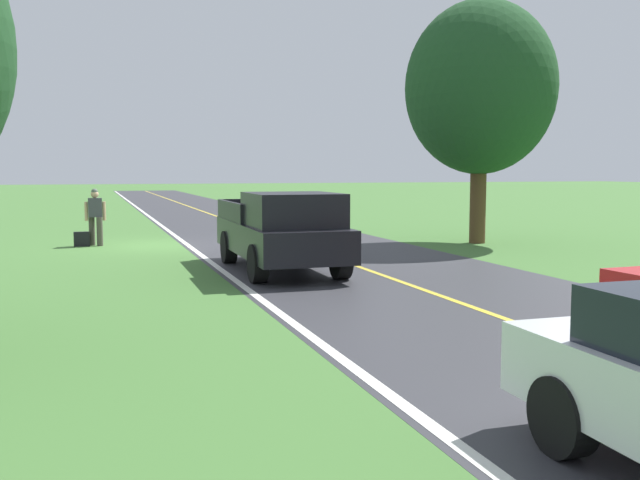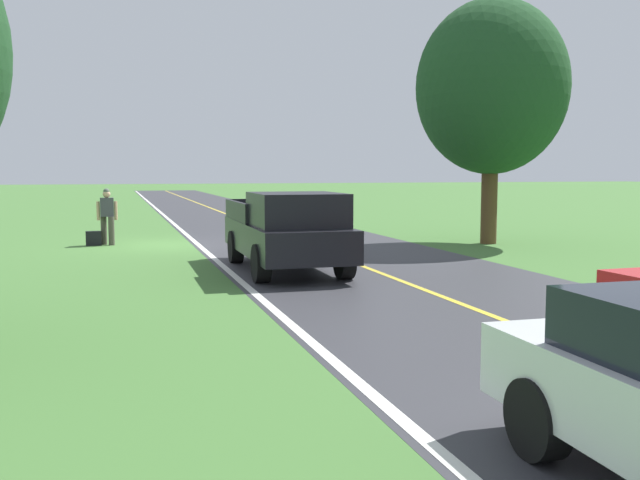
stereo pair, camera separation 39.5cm
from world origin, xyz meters
TOP-DOWN VIEW (x-y plane):
  - ground_plane at (0.00, 0.00)m, footprint 200.00×200.00m
  - road_surface at (-4.12, 0.00)m, footprint 6.80×120.00m
  - lane_edge_line at (-0.90, 0.00)m, footprint 0.16×117.60m
  - lane_centre_line at (-4.12, 0.00)m, footprint 0.14×117.60m
  - hitchhiker_walking at (1.78, -0.54)m, footprint 0.62×0.51m
  - suitcase_carried at (2.20, -0.45)m, footprint 0.47×0.21m
  - pickup_truck_passing at (-2.19, 6.67)m, footprint 2.14×5.42m
  - tree_far_side_near at (-9.74, 2.43)m, footprint 4.68×4.68m

SIDE VIEW (x-z plane):
  - ground_plane at x=0.00m, z-range 0.00..0.00m
  - road_surface at x=-4.12m, z-range 0.00..0.00m
  - lane_edge_line at x=-0.90m, z-range 0.00..0.01m
  - lane_centre_line at x=-4.12m, z-range 0.00..0.01m
  - suitcase_carried at x=2.20m, z-range 0.00..0.44m
  - pickup_truck_passing at x=-2.19m, z-range 0.06..1.88m
  - hitchhiker_walking at x=1.78m, z-range 0.11..1.85m
  - tree_far_side_near at x=-9.74m, z-range 1.07..8.62m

